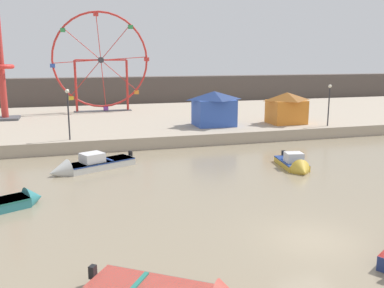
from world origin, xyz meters
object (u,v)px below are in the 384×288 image
(motorboat_mustard_yellow, at_px, (295,165))
(promenade_lamp_far, at_px, (329,99))
(motorboat_pale_grey, at_px, (86,166))
(carnival_booth_blue_tent, at_px, (214,108))
(ferris_wheel_red_frame, at_px, (101,62))
(promenade_lamp_near, at_px, (68,107))
(motorboat_teal_painted, at_px, (10,203))
(drop_tower_red_tower, at_px, (0,63))
(carnival_booth_orange_canopy, at_px, (287,107))

(motorboat_mustard_yellow, xyz_separation_m, promenade_lamp_far, (9.29, 10.03, 3.27))
(motorboat_pale_grey, height_order, carnival_booth_blue_tent, carnival_booth_blue_tent)
(motorboat_mustard_yellow, xyz_separation_m, ferris_wheel_red_frame, (-10.37, 27.67, 6.63))
(promenade_lamp_near, bearing_deg, motorboat_pale_grey, -81.82)
(motorboat_teal_painted, height_order, drop_tower_red_tower, drop_tower_red_tower)
(motorboat_pale_grey, height_order, drop_tower_red_tower, drop_tower_red_tower)
(motorboat_teal_painted, xyz_separation_m, motorboat_pale_grey, (4.01, 6.18, 0.08))
(motorboat_pale_grey, distance_m, motorboat_mustard_yellow, 14.11)
(motorboat_mustard_yellow, bearing_deg, carnival_booth_blue_tent, -165.32)
(promenade_lamp_far, bearing_deg, motorboat_teal_painted, -155.02)
(motorboat_mustard_yellow, height_order, promenade_lamp_near, promenade_lamp_near)
(motorboat_pale_grey, bearing_deg, carnival_booth_blue_tent, -166.97)
(motorboat_mustard_yellow, distance_m, promenade_lamp_near, 17.89)
(ferris_wheel_red_frame, height_order, carnival_booth_blue_tent, ferris_wheel_red_frame)
(ferris_wheel_red_frame, bearing_deg, carnival_booth_orange_canopy, -42.43)
(carnival_booth_blue_tent, bearing_deg, carnival_booth_orange_canopy, -5.26)
(drop_tower_red_tower, relative_size, promenade_lamp_far, 3.64)
(motorboat_teal_painted, relative_size, motorboat_mustard_yellow, 0.91)
(motorboat_teal_painted, height_order, carnival_booth_orange_canopy, carnival_booth_orange_canopy)
(drop_tower_red_tower, relative_size, promenade_lamp_near, 3.57)
(carnival_booth_blue_tent, xyz_separation_m, promenade_lamp_near, (-13.39, -3.38, 0.90))
(carnival_booth_orange_canopy, bearing_deg, promenade_lamp_near, -172.27)
(motorboat_teal_painted, distance_m, carnival_booth_blue_tent, 22.98)
(drop_tower_red_tower, height_order, carnival_booth_orange_canopy, drop_tower_red_tower)
(ferris_wheel_red_frame, xyz_separation_m, carnival_booth_orange_canopy, (16.57, -15.15, -4.32))
(ferris_wheel_red_frame, distance_m, carnival_booth_blue_tent, 17.61)
(ferris_wheel_red_frame, xyz_separation_m, promenade_lamp_near, (-4.14, -17.76, -3.31))
(motorboat_pale_grey, distance_m, carnival_booth_blue_tent, 15.94)
(motorboat_mustard_yellow, bearing_deg, motorboat_pale_grey, -95.28)
(motorboat_teal_painted, xyz_separation_m, ferris_wheel_red_frame, (7.25, 30.18, 6.67))
(motorboat_mustard_yellow, bearing_deg, promenade_lamp_far, 147.04)
(carnival_booth_blue_tent, bearing_deg, motorboat_teal_painted, -135.49)
(motorboat_teal_painted, distance_m, drop_tower_red_tower, 27.00)
(carnival_booth_blue_tent, distance_m, promenade_lamp_far, 10.95)
(drop_tower_red_tower, bearing_deg, motorboat_pale_grey, -69.84)
(ferris_wheel_red_frame, relative_size, promenade_lamp_far, 3.00)
(motorboat_mustard_yellow, bearing_deg, ferris_wheel_red_frame, -149.61)
(ferris_wheel_red_frame, xyz_separation_m, promenade_lamp_far, (19.66, -17.64, -3.35))
(motorboat_mustard_yellow, distance_m, carnival_booth_orange_canopy, 14.16)
(carnival_booth_blue_tent, relative_size, promenade_lamp_far, 1.03)
(motorboat_teal_painted, distance_m, promenade_lamp_far, 29.88)
(motorboat_pale_grey, distance_m, promenade_lamp_far, 24.00)
(motorboat_pale_grey, bearing_deg, promenade_lamp_near, -106.36)
(promenade_lamp_near, bearing_deg, carnival_booth_orange_canopy, 7.18)
(carnival_booth_orange_canopy, height_order, carnival_booth_blue_tent, carnival_booth_blue_tent)
(motorboat_mustard_yellow, relative_size, carnival_booth_blue_tent, 1.08)
(carnival_booth_blue_tent, bearing_deg, ferris_wheel_red_frame, 123.51)
(carnival_booth_blue_tent, height_order, promenade_lamp_far, promenade_lamp_far)
(motorboat_mustard_yellow, xyz_separation_m, promenade_lamp_near, (-14.52, 9.91, 3.32))
(motorboat_mustard_yellow, distance_m, promenade_lamp_far, 14.06)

